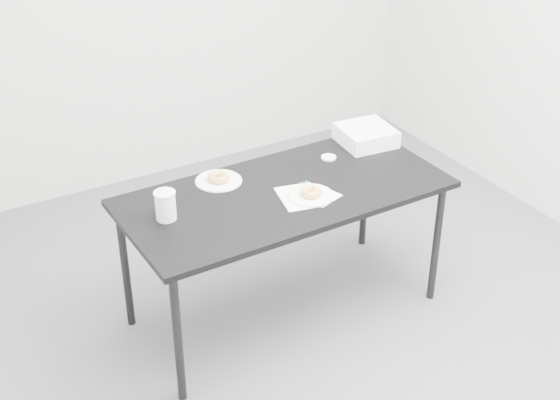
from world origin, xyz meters
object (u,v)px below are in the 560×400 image
coffee_cup (165,205)px  pen (302,186)px  plate_far (219,181)px  table (285,200)px  donut_far (218,177)px  scorecard (300,197)px  plate_near (311,196)px  bakery_box (366,135)px  donut_near (311,192)px

coffee_cup → pen: bearing=-4.3°
plate_far → coffee_cup: 0.42m
table → coffee_cup: bearing=174.8°
table → coffee_cup: size_ratio=11.44×
pen → donut_far: size_ratio=1.03×
scorecard → plate_near: (0.05, -0.02, 0.01)m
scorecard → pen: pen is taller
plate_near → bakery_box: bearing=31.8°
scorecard → pen: bearing=66.3°
plate_near → donut_far: 0.49m
table → pen: size_ratio=14.38×
scorecard → coffee_cup: coffee_cup is taller
donut_far → scorecard: bearing=-50.8°
table → scorecard: (0.03, -0.09, 0.06)m
pen → donut_near: donut_near is taller
coffee_cup → scorecard: bearing=-11.8°
table → bakery_box: bearing=19.1°
donut_far → plate_far: bearing=180.0°
scorecard → donut_far: size_ratio=2.21×
plate_far → donut_far: bearing=0.0°
table → donut_far: donut_far is taller
donut_far → bakery_box: (0.90, -0.00, 0.02)m
table → donut_near: 0.16m
pen → coffee_cup: coffee_cup is taller
pen → coffee_cup: size_ratio=0.80×
donut_near → donut_far: (-0.32, 0.36, -0.00)m
pen → plate_near: same height
scorecard → bakery_box: bearing=40.1°
plate_near → donut_near: 0.02m
donut_near → plate_far: (-0.32, 0.36, -0.02)m
donut_near → donut_far: size_ratio=0.96×
table → scorecard: scorecard is taller
scorecard → plate_far: size_ratio=1.04×
plate_near → donut_far: bearing=131.8°
pen → plate_far: size_ratio=0.48×
donut_far → donut_near: bearing=-48.2°
plate_far → table: bearing=-45.5°
plate_near → bakery_box: bakery_box is taller
plate_far → scorecard: bearing=-50.8°
plate_near → plate_far: bearing=131.8°
coffee_cup → bakery_box: coffee_cup is taller
scorecard → plate_near: bearing=-14.8°
plate_far → bakery_box: bearing=-0.3°
plate_far → bakery_box: (0.90, -0.00, 0.04)m
plate_near → donut_near: size_ratio=2.13×
donut_near → donut_far: bearing=131.8°
plate_near → coffee_cup: coffee_cup is taller
plate_far → donut_far: 0.02m
plate_near → donut_far: size_ratio=2.05×
table → pen: (0.09, -0.01, 0.06)m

